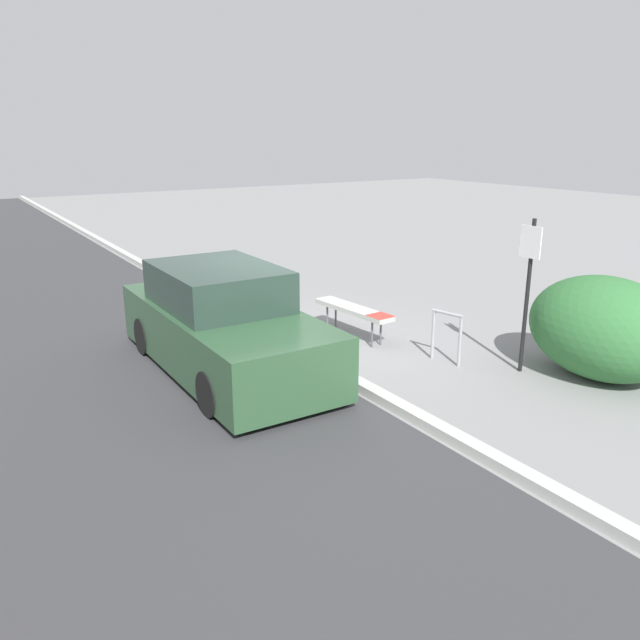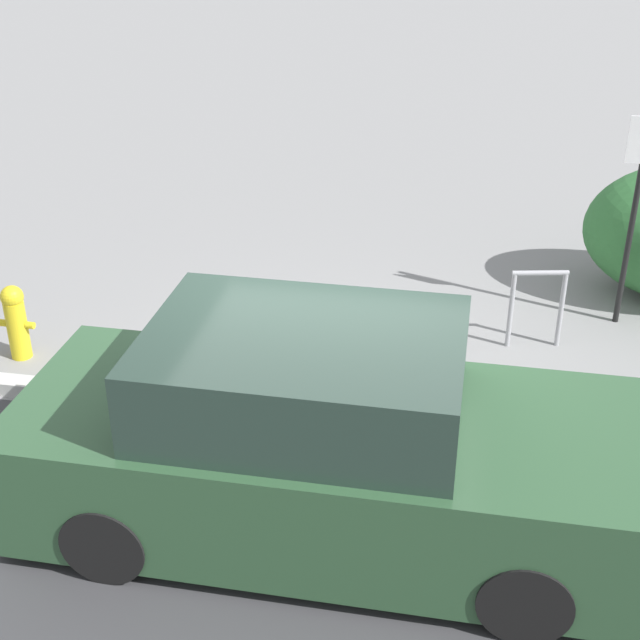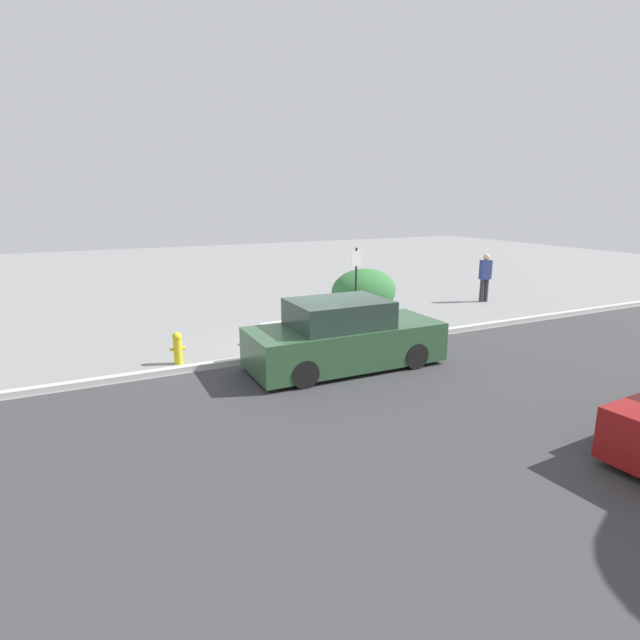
{
  "view_description": "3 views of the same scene",
  "coord_description": "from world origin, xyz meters",
  "views": [
    {
      "loc": [
        8.42,
        -4.83,
        3.46
      ],
      "look_at": [
        0.87,
        -0.02,
        0.77
      ],
      "focal_mm": 35.0,
      "sensor_mm": 36.0,
      "label": 1
    },
    {
      "loc": [
        1.04,
        -6.34,
        4.38
      ],
      "look_at": [
        -0.28,
        0.81,
        0.59
      ],
      "focal_mm": 50.0,
      "sensor_mm": 36.0,
      "label": 2
    },
    {
      "loc": [
        -5.13,
        -10.83,
        3.78
      ],
      "look_at": [
        0.19,
        0.06,
        0.81
      ],
      "focal_mm": 28.0,
      "sensor_mm": 36.0,
      "label": 3
    }
  ],
  "objects": [
    {
      "name": "parked_car_near",
      "position": [
        0.14,
        -1.28,
        0.7
      ],
      "size": [
        4.45,
        1.82,
        1.58
      ],
      "rotation": [
        0.0,
        0.0,
        -0.01
      ],
      "color": "black",
      "rests_on": "ground_plane"
    },
    {
      "name": "shrub_hedge",
      "position": [
        3.38,
        3.24,
        0.75
      ],
      "size": [
        2.3,
        1.65,
        1.51
      ],
      "color": "#337038",
      "rests_on": "ground_plane"
    },
    {
      "name": "sign_post",
      "position": [
        2.61,
        2.45,
        1.38
      ],
      "size": [
        0.36,
        0.08,
        2.3
      ],
      "color": "black",
      "rests_on": "ground_plane"
    },
    {
      "name": "bike_rack",
      "position": [
        1.72,
        1.76,
        0.5
      ],
      "size": [
        0.55,
        0.16,
        0.83
      ],
      "rotation": [
        0.0,
        0.0,
        0.21
      ],
      "color": "#99999E",
      "rests_on": "ground_plane"
    },
    {
      "name": "road_strip",
      "position": [
        0.0,
        -5.15,
        0.0
      ],
      "size": [
        60.0,
        10.0,
        0.01
      ],
      "color": "#38383A",
      "rests_on": "ground_plane"
    },
    {
      "name": "curb",
      "position": [
        0.0,
        0.0,
        0.07
      ],
      "size": [
        60.0,
        0.2,
        0.13
      ],
      "color": "#B7B7B2",
      "rests_on": "ground_plane"
    },
    {
      "name": "ground_plane",
      "position": [
        0.0,
        0.0,
        0.0
      ],
      "size": [
        60.0,
        60.0,
        0.0
      ],
      "primitive_type": "plane",
      "color": "gray"
    },
    {
      "name": "fire_hydrant",
      "position": [
        -3.23,
        0.62,
        0.41
      ],
      "size": [
        0.36,
        0.22,
        0.77
      ],
      "color": "gold",
      "rests_on": "ground_plane"
    },
    {
      "name": "bench",
      "position": [
        -0.08,
        1.28,
        0.5
      ],
      "size": [
        1.77,
        0.5,
        0.56
      ],
      "rotation": [
        0.0,
        0.0,
        0.08
      ],
      "color": "#515156",
      "rests_on": "ground_plane"
    },
    {
      "name": "pedestrian",
      "position": [
        8.43,
        2.95,
        0.96
      ],
      "size": [
        0.43,
        0.28,
        1.79
      ],
      "rotation": [
        0.0,
        0.0,
        3.0
      ],
      "color": "#333338",
      "rests_on": "ground_plane"
    }
  ]
}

